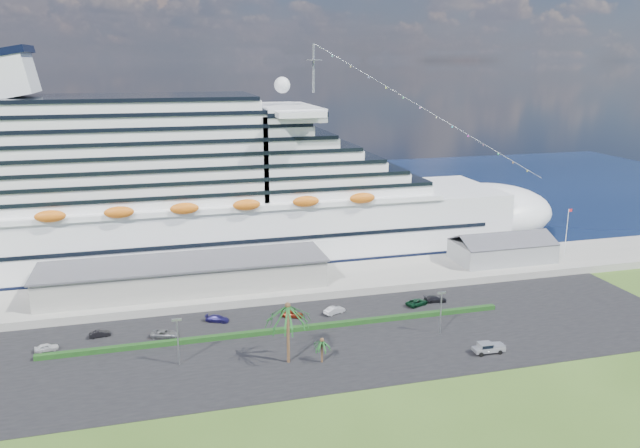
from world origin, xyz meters
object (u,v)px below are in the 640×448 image
object	(u,v)px
pickup_truck	(488,347)
boat_trailer	(491,346)
parked_car_3	(217,318)
cruise_ship	(191,198)

from	to	relation	value
pickup_truck	boat_trailer	size ratio (longest dim) A/B	1.05
parked_car_3	boat_trailer	xyz separation A→B (m)	(45.35, -25.49, 0.36)
cruise_ship	boat_trailer	world-z (taller)	cruise_ship
boat_trailer	parked_car_3	bearing A→B (deg)	150.66
pickup_truck	boat_trailer	world-z (taller)	pickup_truck
pickup_truck	parked_car_3	bearing A→B (deg)	149.65
pickup_truck	cruise_ship	bearing A→B (deg)	125.00
cruise_ship	boat_trailer	distance (m)	81.89
parked_car_3	boat_trailer	distance (m)	52.03
cruise_ship	parked_car_3	bearing A→B (deg)	-87.67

